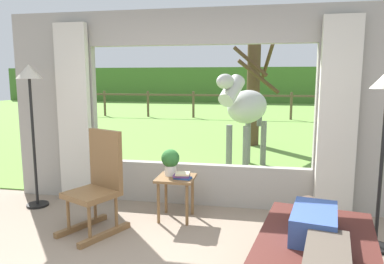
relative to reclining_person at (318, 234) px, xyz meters
The scene contains 14 objects.
back_wall_with_window 2.39m from the reclining_person, 123.02° to the left, with size 5.20×0.12×2.55m.
curtain_panel_left 3.49m from the reclining_person, 148.86° to the left, with size 0.44×0.10×2.40m, color beige.
curtain_panel_right 1.95m from the reclining_person, 75.82° to the left, with size 0.44×0.10×2.40m, color beige.
outdoor_pasture_lawn 12.88m from the reclining_person, 95.54° to the left, with size 36.00×21.68×0.02m, color olive.
distant_hill_ridge 22.70m from the reclining_person, 93.14° to the left, with size 36.00×2.00×2.40m, color #46732E.
reclining_person is the anchor object (origin of this frame).
rocking_chair 2.35m from the reclining_person, 158.14° to the left, with size 0.71×0.81×1.12m.
side_table 1.96m from the reclining_person, 136.51° to the left, with size 0.44×0.44×0.52m.
potted_plant 2.06m from the reclining_person, 136.83° to the left, with size 0.22×0.22×0.32m.
book_stack 1.85m from the reclining_person, 135.91° to the left, with size 0.22×0.16×0.07m.
floor_lamp_left 3.75m from the reclining_person, 156.88° to the left, with size 0.32×0.32×1.85m.
horse 3.93m from the reclining_person, 100.53° to the left, with size 0.99×1.80×1.73m.
pasture_tree 6.38m from the reclining_person, 95.69° to the left, with size 1.13×1.05×2.49m.
pasture_fence_line 12.25m from the reclining_person, 95.82° to the left, with size 16.10×0.10×1.10m.
Camera 1 is at (0.79, -2.33, 1.69)m, focal length 33.54 mm.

